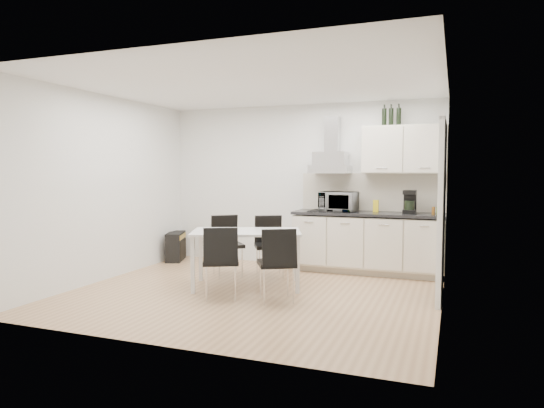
# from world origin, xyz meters

# --- Properties ---
(ground) EXTENTS (4.50, 4.50, 0.00)m
(ground) POSITION_xyz_m (0.00, 0.00, 0.00)
(ground) COLOR tan
(ground) RESTS_ON ground
(wall_back) EXTENTS (4.50, 0.10, 2.60)m
(wall_back) POSITION_xyz_m (0.00, 2.00, 1.30)
(wall_back) COLOR white
(wall_back) RESTS_ON ground
(wall_front) EXTENTS (4.50, 0.10, 2.60)m
(wall_front) POSITION_xyz_m (0.00, -2.00, 1.30)
(wall_front) COLOR white
(wall_front) RESTS_ON ground
(wall_left) EXTENTS (0.10, 4.00, 2.60)m
(wall_left) POSITION_xyz_m (-2.25, 0.00, 1.30)
(wall_left) COLOR white
(wall_left) RESTS_ON ground
(wall_right) EXTENTS (0.10, 4.00, 2.60)m
(wall_right) POSITION_xyz_m (2.25, 0.00, 1.30)
(wall_right) COLOR white
(wall_right) RESTS_ON ground
(ceiling) EXTENTS (4.50, 4.50, 0.00)m
(ceiling) POSITION_xyz_m (0.00, 0.00, 2.60)
(ceiling) COLOR white
(ceiling) RESTS_ON wall_back
(doorway) EXTENTS (0.08, 1.04, 2.10)m
(doorway) POSITION_xyz_m (2.21, 0.55, 1.05)
(doorway) COLOR white
(doorway) RESTS_ON ground
(kitchenette) EXTENTS (2.22, 0.64, 2.52)m
(kitchenette) POSITION_xyz_m (1.19, 1.73, 0.83)
(kitchenette) COLOR beige
(kitchenette) RESTS_ON ground
(dining_table) EXTENTS (1.61, 1.26, 0.75)m
(dining_table) POSITION_xyz_m (-0.21, 0.27, 0.67)
(dining_table) COLOR white
(dining_table) RESTS_ON ground
(chair_far_left) EXTENTS (0.66, 0.67, 0.88)m
(chair_far_left) POSITION_xyz_m (-0.74, 0.79, 0.44)
(chair_far_left) COLOR black
(chair_far_left) RESTS_ON ground
(chair_far_right) EXTENTS (0.62, 0.65, 0.88)m
(chair_far_right) POSITION_xyz_m (-0.14, 0.95, 0.44)
(chair_far_right) COLOR black
(chair_far_right) RESTS_ON ground
(chair_near_left) EXTENTS (0.61, 0.64, 0.88)m
(chair_near_left) POSITION_xyz_m (-0.26, -0.36, 0.44)
(chair_near_left) COLOR black
(chair_near_left) RESTS_ON ground
(chair_near_right) EXTENTS (0.63, 0.65, 0.88)m
(chair_near_right) POSITION_xyz_m (0.41, -0.25, 0.44)
(chair_near_right) COLOR black
(chair_near_right) RESTS_ON ground
(guitar_amp) EXTENTS (0.44, 0.63, 0.48)m
(guitar_amp) POSITION_xyz_m (-2.11, 1.57, 0.24)
(guitar_amp) COLOR black
(guitar_amp) RESTS_ON ground
(floor_speaker) EXTENTS (0.23, 0.22, 0.33)m
(floor_speaker) POSITION_xyz_m (-0.15, 1.90, 0.16)
(floor_speaker) COLOR black
(floor_speaker) RESTS_ON ground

